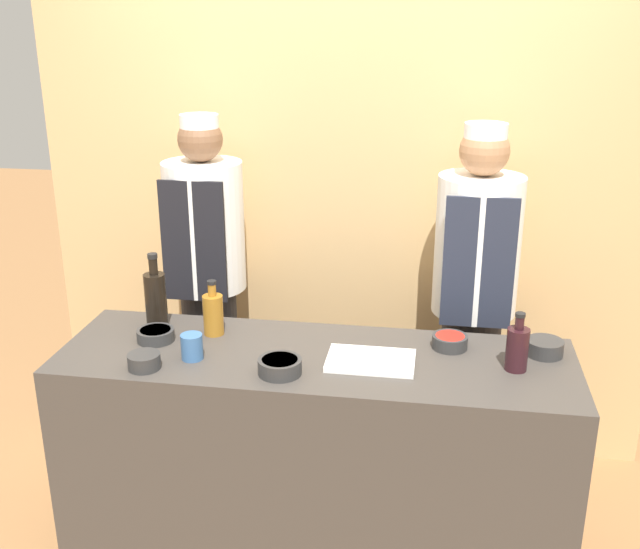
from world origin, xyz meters
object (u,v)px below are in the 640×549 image
(sauce_bowl_red, at_px, (450,341))
(bottle_wine, at_px, (517,347))
(bottle_soy, at_px, (156,298))
(cup_blue, at_px, (192,347))
(sauce_bowl_brown, at_px, (156,334))
(cutting_board, at_px, (371,361))
(chef_right, at_px, (473,300))
(sauce_bowl_yellow, at_px, (280,365))
(sauce_bowl_purple, at_px, (545,347))
(sauce_bowl_green, at_px, (144,360))
(chef_left, at_px, (208,284))
(bottle_amber, at_px, (213,313))

(sauce_bowl_red, bearing_deg, bottle_wine, -31.32)
(bottle_soy, height_order, cup_blue, bottle_soy)
(sauce_bowl_brown, height_order, sauce_bowl_red, sauce_bowl_red)
(bottle_wine, bearing_deg, cutting_board, -175.98)
(cup_blue, bearing_deg, chef_right, 34.03)
(sauce_bowl_yellow, relative_size, sauce_bowl_brown, 1.08)
(sauce_bowl_purple, relative_size, sauce_bowl_brown, 0.95)
(chef_right, bearing_deg, sauce_bowl_brown, -155.08)
(sauce_bowl_purple, bearing_deg, cup_blue, -169.46)
(sauce_bowl_brown, bearing_deg, chef_right, 24.92)
(sauce_bowl_green, height_order, chef_left, chef_left)
(sauce_bowl_yellow, relative_size, chef_left, 0.09)
(sauce_bowl_brown, bearing_deg, bottle_soy, 108.01)
(cup_blue, bearing_deg, sauce_bowl_brown, 145.61)
(bottle_wine, bearing_deg, bottle_amber, 173.77)
(sauce_bowl_green, height_order, cup_blue, cup_blue)
(bottle_amber, bearing_deg, bottle_wine, -6.23)
(sauce_bowl_purple, xyz_separation_m, bottle_amber, (-1.28, -0.01, 0.06))
(sauce_bowl_green, relative_size, sauce_bowl_red, 0.87)
(chef_left, bearing_deg, sauce_bowl_red, -22.78)
(sauce_bowl_purple, xyz_separation_m, bottle_soy, (-1.53, 0.03, 0.09))
(sauce_bowl_yellow, bearing_deg, bottle_wine, 11.50)
(sauce_bowl_green, height_order, sauce_bowl_brown, sauce_bowl_green)
(sauce_bowl_purple, xyz_separation_m, chef_left, (-1.46, 0.47, -0.01))
(sauce_bowl_yellow, bearing_deg, chef_left, 123.08)
(sauce_bowl_brown, bearing_deg, sauce_bowl_purple, 4.20)
(cutting_board, bearing_deg, sauce_bowl_brown, 175.60)
(sauce_bowl_green, relative_size, chef_right, 0.07)
(cup_blue, bearing_deg, sauce_bowl_purple, 10.54)
(bottle_amber, bearing_deg, sauce_bowl_yellow, -41.78)
(sauce_bowl_brown, xyz_separation_m, bottle_wine, (1.37, -0.03, 0.06))
(cutting_board, xyz_separation_m, cup_blue, (-0.66, -0.07, 0.04))
(sauce_bowl_yellow, relative_size, bottle_wine, 0.72)
(bottle_amber, height_order, bottle_wine, bottle_amber)
(sauce_bowl_yellow, height_order, sauce_bowl_brown, sauce_bowl_yellow)
(sauce_bowl_purple, distance_m, cup_blue, 1.32)
(sauce_bowl_yellow, bearing_deg, sauce_bowl_brown, 159.79)
(bottle_amber, bearing_deg, sauce_bowl_red, 0.94)
(sauce_bowl_brown, xyz_separation_m, chef_left, (0.03, 0.58, 0.00))
(bottle_amber, bearing_deg, chef_right, 24.82)
(sauce_bowl_purple, bearing_deg, chef_right, 117.74)
(sauce_bowl_red, bearing_deg, chef_left, 157.22)
(sauce_bowl_yellow, height_order, chef_left, chef_left)
(bottle_amber, distance_m, bottle_wine, 1.17)
(bottle_amber, relative_size, chef_left, 0.13)
(sauce_bowl_yellow, distance_m, bottle_wine, 0.85)
(chef_right, bearing_deg, chef_left, 180.00)
(sauce_bowl_yellow, bearing_deg, sauce_bowl_purple, 17.95)
(sauce_bowl_yellow, height_order, chef_right, chef_right)
(chef_left, bearing_deg, chef_right, -0.00)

